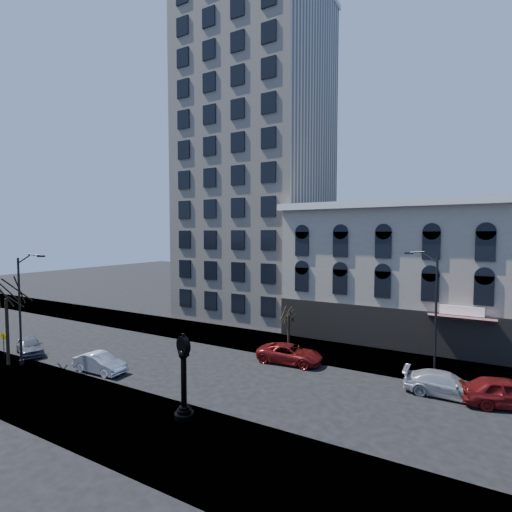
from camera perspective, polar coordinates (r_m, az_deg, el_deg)
The scene contains 16 objects.
ground at distance 27.98m, azimuth -7.92°, elevation -16.90°, with size 160.00×160.00×0.00m, color black.
sidewalk_far at distance 34.36m, azimuth 0.33°, elevation -12.89°, with size 160.00×6.00×0.12m, color gray.
sidewalk_near at distance 22.59m, azimuth -21.19°, elevation -22.04°, with size 160.00×6.00×0.12m, color gray.
cream_tower at distance 46.49m, azimuth 0.16°, elevation 15.32°, with size 15.90×15.40×42.50m.
victorian_row at distance 37.22m, azimuth 22.98°, elevation -2.59°, with size 22.60×11.19×12.50m.
street_clock at distance 20.55m, azimuth -11.05°, elevation -18.18°, with size 1.02×1.02×4.48m.
street_lamp_near at distance 31.44m, azimuth -31.88°, elevation -3.13°, with size 2.08×0.90×8.32m.
street_lamp_far at distance 27.36m, azimuth 24.81°, elevation -3.41°, with size 2.17×0.84×8.58m.
bare_tree_near at distance 32.44m, azimuth -34.12°, elevation -3.59°, with size 4.59×4.59×7.88m.
bare_tree_far at distance 31.87m, azimuth 5.05°, elevation -8.01°, with size 2.54×2.54×4.36m.
warning_sign at distance 34.73m, azimuth -34.32°, elevation -10.67°, with size 0.70×0.12×2.16m.
car_near_a at distance 35.77m, azimuth -31.47°, elevation -11.69°, with size 1.62×4.03×1.37m, color #595B60.
car_near_b at distance 29.14m, azimuth -22.87°, elevation -14.92°, with size 1.40×4.02×1.33m, color silver.
car_far_a at distance 28.95m, azimuth 5.22°, elevation -14.74°, with size 2.28×4.94×1.37m, color maroon.
car_far_b at distance 26.05m, azimuth 27.22°, elevation -17.17°, with size 1.95×4.79×1.39m, color #A5A8AD.
car_far_c at distance 26.17m, azimuth 34.12°, elevation -17.00°, with size 1.93×4.79×1.63m, color maroon.
Camera 1 is at (15.84, -20.95, 9.65)m, focal length 26.00 mm.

